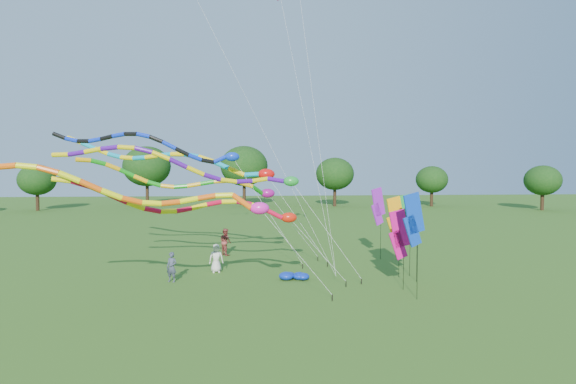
{
  "coord_description": "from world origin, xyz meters",
  "views": [
    {
      "loc": [
        -2.11,
        -20.7,
        6.05
      ],
      "look_at": [
        -0.12,
        3.08,
        4.8
      ],
      "focal_mm": 30.0,
      "sensor_mm": 36.0,
      "label": 1
    }
  ],
  "objects": [
    {
      "name": "banner_pole_orange",
      "position": [
        5.9,
        4.76,
        3.21
      ],
      "size": [
        1.15,
        0.32,
        4.47
      ],
      "rotation": [
        0.0,
        0.0,
        0.21
      ],
      "color": "black",
      "rests_on": "ground"
    },
    {
      "name": "tube_kite_green",
      "position": [
        -4.77,
        7.95,
        5.08
      ],
      "size": [
        13.56,
        3.39,
        7.13
      ],
      "rotation": [
        0.0,
        0.0,
        0.24
      ],
      "color": "black",
      "rests_on": "ground"
    },
    {
      "name": "banner_pole_green",
      "position": [
        6.59,
        5.07,
        3.31
      ],
      "size": [
        1.16,
        0.1,
        4.58
      ],
      "rotation": [
        0.0,
        0.0,
        -0.02
      ],
      "color": "black",
      "rests_on": "ground"
    },
    {
      "name": "blue_nylon_heap",
      "position": [
        0.52,
        4.79,
        0.22
      ],
      "size": [
        1.46,
        1.36,
        0.47
      ],
      "color": "#0D2BAB",
      "rests_on": "ground"
    },
    {
      "name": "tube_kite_cyan",
      "position": [
        -5.91,
        9.98,
        6.39
      ],
      "size": [
        16.41,
        4.82,
        8.64
      ],
      "rotation": [
        0.0,
        0.0,
        -0.25
      ],
      "color": "black",
      "rests_on": "ground"
    },
    {
      "name": "ground",
      "position": [
        0.0,
        0.0,
        0.0
      ],
      "size": [
        160.0,
        160.0,
        0.0
      ],
      "primitive_type": "plane",
      "color": "#295D18",
      "rests_on": "ground"
    },
    {
      "name": "person_c",
      "position": [
        -3.65,
        12.23,
        0.92
      ],
      "size": [
        1.08,
        1.13,
        1.84
      ],
      "primitive_type": "imported",
      "rotation": [
        0.0,
        0.0,
        2.16
      ],
      "color": "#943B36",
      "rests_on": "ground"
    },
    {
      "name": "tube_kite_orange",
      "position": [
        -5.67,
        -0.32,
        4.9
      ],
      "size": [
        13.98,
        2.05,
        6.77
      ],
      "rotation": [
        0.0,
        0.0,
        0.1
      ],
      "color": "black",
      "rests_on": "ground"
    },
    {
      "name": "banner_pole_blue_a",
      "position": [
        5.35,
        0.37,
        3.66
      ],
      "size": [
        1.13,
        0.41,
        4.92
      ],
      "rotation": [
        0.0,
        0.0,
        0.29
      ],
      "color": "black",
      "rests_on": "ground"
    },
    {
      "name": "banner_pole_magenta_a",
      "position": [
        5.26,
        2.11,
        2.75
      ],
      "size": [
        1.16,
        0.22,
        4.0
      ],
      "rotation": [
        0.0,
        0.0,
        0.12
      ],
      "color": "black",
      "rests_on": "ground"
    },
    {
      "name": "banner_pole_magenta_b",
      "position": [
        6.49,
        3.65,
        3.3
      ],
      "size": [
        1.16,
        0.29,
        4.56
      ],
      "rotation": [
        0.0,
        0.0,
        0.18
      ],
      "color": "black",
      "rests_on": "ground"
    },
    {
      "name": "person_a",
      "position": [
        -3.94,
        6.86,
        0.82
      ],
      "size": [
        0.87,
        0.63,
        1.63
      ],
      "primitive_type": "imported",
      "rotation": [
        0.0,
        0.0,
        0.15
      ],
      "color": "silver",
      "rests_on": "ground"
    },
    {
      "name": "tube_kite_red",
      "position": [
        -3.88,
        1.17,
        4.25
      ],
      "size": [
        12.43,
        4.0,
        6.21
      ],
      "rotation": [
        0.0,
        0.0,
        0.26
      ],
      "color": "black",
      "rests_on": "ground"
    },
    {
      "name": "tree_ring",
      "position": [
        -2.36,
        2.01,
        5.39
      ],
      "size": [
        117.52,
        116.24,
        9.51
      ],
      "color": "#382314",
      "rests_on": "ground"
    },
    {
      "name": "banner_pole_violet",
      "position": [
        6.35,
        9.92,
        3.47
      ],
      "size": [
        1.09,
        0.56,
        4.73
      ],
      "rotation": [
        0.0,
        0.0,
        0.44
      ],
      "color": "black",
      "rests_on": "ground"
    },
    {
      "name": "person_b",
      "position": [
        -6.12,
        4.72,
        0.79
      ],
      "size": [
        0.67,
        0.57,
        1.58
      ],
      "primitive_type": "imported",
      "rotation": [
        0.0,
        0.0,
        -0.39
      ],
      "color": "#3C4154",
      "rests_on": "ground"
    },
    {
      "name": "tube_kite_purple",
      "position": [
        -4.29,
        2.92,
        5.95
      ],
      "size": [
        14.79,
        1.4,
        7.67
      ],
      "rotation": [
        0.0,
        0.0,
        0.04
      ],
      "color": "black",
      "rests_on": "ground"
    },
    {
      "name": "tube_kite_blue",
      "position": [
        -6.74,
        7.33,
        7.13
      ],
      "size": [
        14.12,
        1.3,
        8.58
      ],
      "rotation": [
        0.0,
        0.0,
        -0.0
      ],
      "color": "black",
      "rests_on": "ground"
    }
  ]
}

